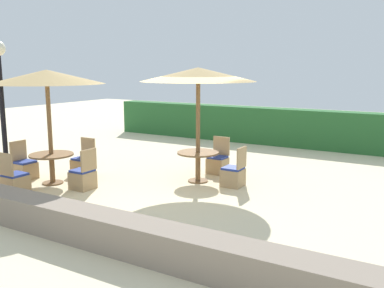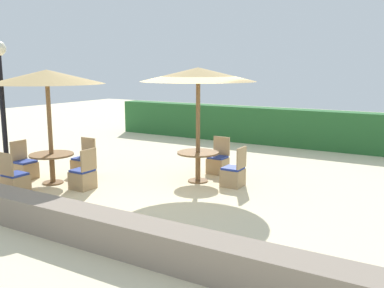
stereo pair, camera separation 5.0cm
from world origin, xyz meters
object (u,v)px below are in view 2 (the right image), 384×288
at_px(round_table_front_left, 52,160).
at_px(patio_chair_center_east, 233,175).
at_px(parasol_front_left, 47,77).
at_px(parasol_center, 198,75).
at_px(patio_chair_front_left_south, 15,182).
at_px(patio_chair_front_left_east, 83,177).
at_px(lamp_post, 1,82).
at_px(round_table_center, 198,159).
at_px(patio_chair_center_north, 218,163).
at_px(patio_chair_front_left_west, 25,168).
at_px(patio_chair_front_left_north, 84,165).

bearing_deg(round_table_front_left, patio_chair_center_east, 27.38).
xyz_separation_m(parasol_front_left, parasol_center, (2.86, 1.90, 0.05)).
xyz_separation_m(patio_chair_front_left_south, patio_chair_center_east, (3.82, 2.96, 0.00)).
height_order(parasol_front_left, parasol_center, parasol_center).
xyz_separation_m(patio_chair_front_left_east, parasol_center, (1.90, 1.88, 2.27)).
distance_m(parasol_front_left, parasol_center, 3.44).
height_order(lamp_post, patio_chair_center_east, lamp_post).
height_order(lamp_post, round_table_center, lamp_post).
bearing_deg(parasol_center, patio_chair_center_north, 87.70).
height_order(patio_chair_front_left_west, parasol_center, parasol_center).
bearing_deg(lamp_post, patio_chair_front_left_south, -30.29).
height_order(patio_chair_front_left_east, parasol_center, parasol_center).
height_order(patio_chair_front_left_north, parasol_center, parasol_center).
bearing_deg(parasol_front_left, patio_chair_front_left_south, -92.50).
relative_size(lamp_post, parasol_center, 1.23).
distance_m(parasol_front_left, patio_chair_center_north, 4.65).
distance_m(patio_chair_front_left_south, patio_chair_front_left_west, 1.30).
relative_size(round_table_center, patio_chair_center_north, 1.06).
bearing_deg(patio_chair_front_left_south, patio_chair_center_east, 37.71).
distance_m(patio_chair_front_left_west, patio_chair_center_north, 4.81).
bearing_deg(round_table_center, patio_chair_front_left_west, -152.72).
distance_m(lamp_post, parasol_front_left, 1.33).
bearing_deg(patio_chair_front_left_east, patio_chair_front_left_west, 92.25).
bearing_deg(round_table_front_left, round_table_center, 33.64).
xyz_separation_m(round_table_center, patio_chair_center_north, (0.04, 0.97, -0.29)).
relative_size(lamp_post, patio_chair_center_north, 3.57).
bearing_deg(parasol_center, patio_chair_center_east, 3.24).
height_order(patio_chair_front_left_south, parasol_center, parasol_center).
bearing_deg(patio_chair_center_north, lamp_post, 36.74).
bearing_deg(lamp_post, round_table_center, 27.52).
relative_size(round_table_front_left, patio_chair_center_north, 1.09).
xyz_separation_m(lamp_post, parasol_front_left, (1.30, 0.26, 0.13)).
xyz_separation_m(patio_chair_front_left_west, patio_chair_front_left_north, (0.96, 1.02, 0.00)).
relative_size(patio_chair_front_left_west, patio_chair_front_left_north, 1.00).
bearing_deg(patio_chair_front_left_south, round_table_front_left, 87.50).
relative_size(round_table_front_left, parasol_center, 0.38).
distance_m(lamp_post, parasol_center, 4.70).
bearing_deg(patio_chair_front_left_south, parasol_center, 44.98).
bearing_deg(round_table_center, round_table_front_left, -146.36).
distance_m(patio_chair_front_left_south, patio_chair_center_north, 4.87).
bearing_deg(patio_chair_front_left_north, patio_chair_center_north, -146.45).
relative_size(round_table_front_left, patio_chair_center_east, 1.09).
height_order(round_table_front_left, patio_chair_front_left_north, patio_chair_front_left_north).
bearing_deg(parasol_front_left, round_table_front_left, 14.04).
bearing_deg(patio_chair_front_left_south, round_table_center, 44.98).
height_order(parasol_center, round_table_center, parasol_center).
distance_m(parasol_center, patio_chair_center_north, 2.46).
xyz_separation_m(patio_chair_front_left_east, patio_chair_center_east, (2.81, 1.93, 0.00)).
height_order(lamp_post, round_table_front_left, lamp_post).
height_order(lamp_post, patio_chair_front_left_west, lamp_post).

